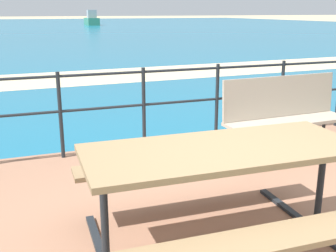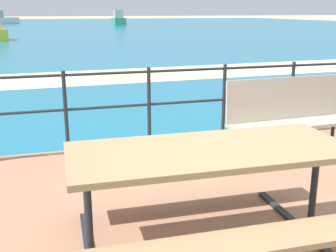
# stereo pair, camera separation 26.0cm
# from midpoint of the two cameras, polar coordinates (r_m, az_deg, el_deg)

# --- Properties ---
(sea_water) EXTENTS (90.00, 90.00, 0.01)m
(sea_water) POSITION_cam_midpoint_polar(r_m,az_deg,el_deg) (42.34, -19.07, 12.57)
(sea_water) COLOR #196B8E
(sea_water) RESTS_ON ground
(beach_strip) EXTENTS (54.06, 4.60, 0.01)m
(beach_strip) POSITION_cam_midpoint_polar(r_m,az_deg,el_deg) (11.06, -13.49, 6.43)
(beach_strip) COLOR beige
(beach_strip) RESTS_ON ground
(picnic_table) EXTENTS (1.90, 1.58, 0.78)m
(picnic_table) POSITION_cam_midpoint_polar(r_m,az_deg,el_deg) (2.79, 4.95, -6.40)
(picnic_table) COLOR #8C704C
(picnic_table) RESTS_ON patio_paving
(park_bench) EXTENTS (1.53, 0.47, 0.92)m
(park_bench) POSITION_cam_midpoint_polar(r_m,az_deg,el_deg) (4.89, 14.27, 2.10)
(park_bench) COLOR tan
(park_bench) RESTS_ON patio_paving
(railing_fence) EXTENTS (5.94, 0.04, 0.99)m
(railing_fence) POSITION_cam_midpoint_polar(r_m,az_deg,el_deg) (4.98, -4.87, 3.69)
(railing_fence) COLOR #1E2328
(railing_fence) RESTS_ON patio_paving
(boat_near) EXTENTS (1.30, 3.54, 1.70)m
(boat_near) POSITION_cam_midpoint_polar(r_m,az_deg,el_deg) (49.96, -10.66, 14.15)
(boat_near) COLOR #338466
(boat_near) RESTS_ON sea_water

